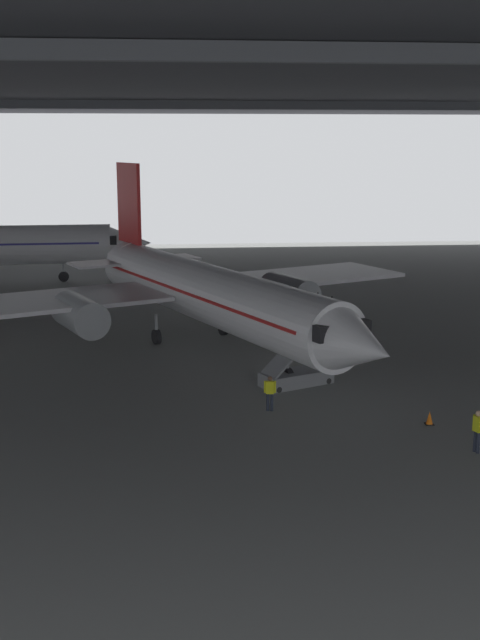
# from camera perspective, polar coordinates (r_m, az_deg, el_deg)

# --- Properties ---
(ground_plane) EXTENTS (110.00, 110.00, 0.00)m
(ground_plane) POSITION_cam_1_polar(r_m,az_deg,el_deg) (42.31, 2.05, -3.75)
(ground_plane) COLOR slate
(hangar_structure) EXTENTS (121.00, 99.00, 16.59)m
(hangar_structure) POSITION_cam_1_polar(r_m,az_deg,el_deg) (54.42, 0.15, 16.85)
(hangar_structure) COLOR #4C4F54
(hangar_structure) RESTS_ON ground_plane
(airplane_main) EXTENTS (31.33, 31.27, 10.50)m
(airplane_main) POSITION_cam_1_polar(r_m,az_deg,el_deg) (47.02, -2.60, 2.00)
(airplane_main) COLOR white
(airplane_main) RESTS_ON ground_plane
(boarding_stairs) EXTENTS (4.22, 2.93, 4.46)m
(boarding_stairs) POSITION_cam_1_polar(r_m,az_deg,el_deg) (40.12, 4.12, -3.63)
(boarding_stairs) COLOR slate
(boarding_stairs) RESTS_ON ground_plane
(crew_worker_near_nose) EXTENTS (0.32, 0.53, 1.72)m
(crew_worker_near_nose) POSITION_cam_1_polar(r_m,az_deg,el_deg) (32.72, 16.60, -7.43)
(crew_worker_near_nose) COLOR #232838
(crew_worker_near_nose) RESTS_ON ground_plane
(crew_worker_by_stairs) EXTENTS (0.54, 0.28, 1.62)m
(crew_worker_by_stairs) POSITION_cam_1_polar(r_m,az_deg,el_deg) (36.11, 2.15, -5.11)
(crew_worker_by_stairs) COLOR #232838
(crew_worker_by_stairs) RESTS_ON ground_plane
(traffic_cone_orange) EXTENTS (0.36, 0.36, 0.60)m
(traffic_cone_orange) POSITION_cam_1_polar(r_m,az_deg,el_deg) (35.52, 13.38, -6.83)
(traffic_cone_orange) COLOR black
(traffic_cone_orange) RESTS_ON ground_plane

